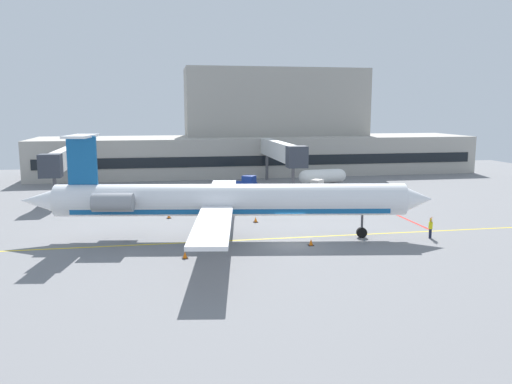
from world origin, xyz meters
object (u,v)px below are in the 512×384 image
regional_jet (225,200)px  baggage_tug (244,183)px  pushback_tractor (320,190)px  marshaller (431,228)px  fuel_tank (323,177)px

regional_jet → baggage_tug: (5.92, 26.47, -2.42)m
regional_jet → pushback_tractor: (14.28, 18.27, -2.34)m
marshaller → pushback_tractor: bearing=98.4°
marshaller → fuel_tank: bearing=89.6°
regional_jet → pushback_tractor: bearing=52.0°
marshaller → regional_jet: bearing=169.7°
baggage_tug → marshaller: size_ratio=2.23×
pushback_tractor → fuel_tank: size_ratio=0.46×
baggage_tug → pushback_tractor: pushback_tractor is taller
fuel_tank → marshaller: (-0.19, -30.92, -0.42)m
fuel_tank → pushback_tractor: bearing=-109.4°
regional_jet → fuel_tank: bearing=57.6°
regional_jet → marshaller: bearing=-10.3°
baggage_tug → pushback_tractor: bearing=-44.4°
regional_jet → baggage_tug: 27.23m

